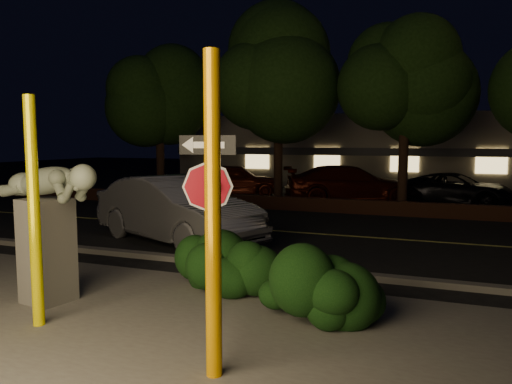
# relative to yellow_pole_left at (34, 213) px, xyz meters

# --- Properties ---
(ground) EXTENTS (90.00, 90.00, 0.00)m
(ground) POSITION_rel_yellow_pole_left_xyz_m (1.27, 11.11, -1.61)
(ground) COLOR black
(ground) RESTS_ON ground
(patio) EXTENTS (14.00, 6.00, 0.02)m
(patio) POSITION_rel_yellow_pole_left_xyz_m (1.27, 0.11, -1.60)
(patio) COLOR #4C4944
(patio) RESTS_ON ground
(road) EXTENTS (80.00, 8.00, 0.01)m
(road) POSITION_rel_yellow_pole_left_xyz_m (1.27, 8.11, -1.60)
(road) COLOR black
(road) RESTS_ON ground
(lane_marking) EXTENTS (80.00, 0.12, 0.00)m
(lane_marking) POSITION_rel_yellow_pole_left_xyz_m (1.27, 8.11, -1.59)
(lane_marking) COLOR #B4AF48
(lane_marking) RESTS_ON road
(curb) EXTENTS (80.00, 0.25, 0.12)m
(curb) POSITION_rel_yellow_pole_left_xyz_m (1.27, 4.01, -1.55)
(curb) COLOR #4C4944
(curb) RESTS_ON ground
(brick_wall) EXTENTS (40.00, 0.35, 0.50)m
(brick_wall) POSITION_rel_yellow_pole_left_xyz_m (1.27, 12.41, -1.36)
(brick_wall) COLOR #4B2618
(brick_wall) RESTS_ON ground
(parking_lot) EXTENTS (40.00, 12.00, 0.01)m
(parking_lot) POSITION_rel_yellow_pole_left_xyz_m (1.27, 18.11, -1.60)
(parking_lot) COLOR black
(parking_lot) RESTS_ON ground
(building) EXTENTS (22.00, 10.20, 4.00)m
(building) POSITION_rel_yellow_pole_left_xyz_m (1.27, 26.10, 0.39)
(building) COLOR #6F6659
(building) RESTS_ON ground
(tree_far_a) EXTENTS (4.60, 4.60, 7.43)m
(tree_far_a) POSITION_rel_yellow_pole_left_xyz_m (-6.73, 14.11, 3.73)
(tree_far_a) COLOR black
(tree_far_a) RESTS_ON ground
(tree_far_b) EXTENTS (5.20, 5.20, 8.41)m
(tree_far_b) POSITION_rel_yellow_pole_left_xyz_m (-1.23, 14.31, 4.44)
(tree_far_b) COLOR black
(tree_far_b) RESTS_ON ground
(tree_far_c) EXTENTS (4.80, 4.80, 7.84)m
(tree_far_c) POSITION_rel_yellow_pole_left_xyz_m (3.77, 13.91, 4.05)
(tree_far_c) COLOR black
(tree_far_c) RESTS_ON ground
(yellow_pole_left) EXTENTS (0.16, 0.16, 3.22)m
(yellow_pole_left) POSITION_rel_yellow_pole_left_xyz_m (0.00, 0.00, 0.00)
(yellow_pole_left) COLOR #E6D400
(yellow_pole_left) RESTS_ON ground
(yellow_pole_right) EXTENTS (0.18, 0.18, 3.55)m
(yellow_pole_right) POSITION_rel_yellow_pole_left_xyz_m (2.96, -0.48, 0.17)
(yellow_pole_right) COLOR #DE9000
(yellow_pole_right) RESTS_ON ground
(signpost) EXTENTS (0.91, 0.10, 2.68)m
(signpost) POSITION_rel_yellow_pole_left_xyz_m (1.94, 1.43, 0.30)
(signpost) COLOR black
(signpost) RESTS_ON ground
(sculpture) EXTENTS (2.12, 0.91, 2.26)m
(sculpture) POSITION_rel_yellow_pole_left_xyz_m (-0.60, 0.86, -0.22)
(sculpture) COLOR #4C4944
(sculpture) RESTS_ON ground
(hedge_center) EXTENTS (2.32, 1.64, 1.10)m
(hedge_center) POSITION_rel_yellow_pole_left_xyz_m (1.68, 2.35, -1.06)
(hedge_center) COLOR black
(hedge_center) RESTS_ON ground
(hedge_right) EXTENTS (1.55, 0.87, 0.99)m
(hedge_right) POSITION_rel_yellow_pole_left_xyz_m (3.42, 1.66, -1.11)
(hedge_right) COLOR black
(hedge_right) RESTS_ON ground
(hedge_far_right) EXTENTS (1.88, 1.54, 1.13)m
(hedge_far_right) POSITION_rel_yellow_pole_left_xyz_m (3.87, 1.53, -1.05)
(hedge_far_right) COLOR black
(hedge_far_right) RESTS_ON ground
(silver_sedan) EXTENTS (5.41, 3.73, 1.69)m
(silver_sedan) POSITION_rel_yellow_pole_left_xyz_m (-1.13, 5.79, -0.76)
(silver_sedan) COLOR silver
(silver_sedan) RESTS_ON ground
(parked_car_red) EXTENTS (4.78, 3.19, 1.51)m
(parked_car_red) POSITION_rel_yellow_pole_left_xyz_m (-3.98, 16.13, -0.85)
(parked_car_red) COLOR maroon
(parked_car_red) RESTS_ON ground
(parked_car_darkred) EXTENTS (5.82, 4.13, 1.56)m
(parked_car_darkred) POSITION_rel_yellow_pole_left_xyz_m (1.59, 15.23, -0.83)
(parked_car_darkred) COLOR #430F05
(parked_car_darkred) RESTS_ON ground
(parked_car_dark) EXTENTS (4.96, 3.09, 1.28)m
(parked_car_dark) POSITION_rel_yellow_pole_left_xyz_m (5.66, 16.29, -0.97)
(parked_car_dark) COLOR black
(parked_car_dark) RESTS_ON ground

